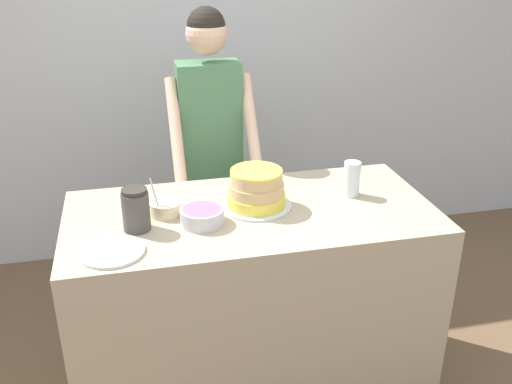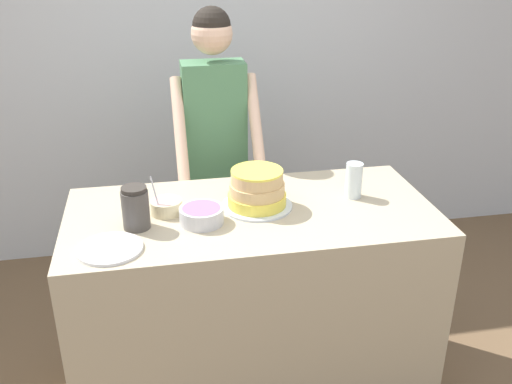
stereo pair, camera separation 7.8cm
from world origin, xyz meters
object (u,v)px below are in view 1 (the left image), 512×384
object	(u,v)px
ceramic_plate	(112,251)
cake	(256,190)
frosting_bowl_purple	(202,215)
drinking_glass	(352,179)
frosting_bowl_pink	(166,207)
stoneware_jar	(136,210)
person_baker	(210,132)

from	to	relation	value
ceramic_plate	cake	bearing A→B (deg)	23.39
frosting_bowl_purple	drinking_glass	world-z (taller)	drinking_glass
frosting_bowl_pink	drinking_glass	world-z (taller)	frosting_bowl_pink
cake	frosting_bowl_pink	distance (m)	0.39
cake	frosting_bowl_pink	bearing A→B (deg)	178.51
drinking_glass	stoneware_jar	xyz separation A→B (m)	(-0.95, -0.12, 0.01)
cake	drinking_glass	world-z (taller)	cake
cake	person_baker	bearing A→B (deg)	98.27
frosting_bowl_purple	cake	bearing A→B (deg)	23.09
stoneware_jar	cake	bearing A→B (deg)	10.88
person_baker	ceramic_plate	size ratio (longest dim) A/B	6.96
frosting_bowl_purple	stoneware_jar	distance (m)	0.27
frosting_bowl_purple	frosting_bowl_pink	bearing A→B (deg)	139.73
drinking_glass	stoneware_jar	distance (m)	0.96
frosting_bowl_pink	frosting_bowl_purple	world-z (taller)	frosting_bowl_pink
cake	frosting_bowl_purple	distance (m)	0.28
cake	ceramic_plate	distance (m)	0.67
frosting_bowl_purple	drinking_glass	size ratio (longest dim) A/B	1.14
frosting_bowl_pink	stoneware_jar	xyz separation A→B (m)	(-0.12, -0.11, 0.05)
frosting_bowl_pink	frosting_bowl_purple	xyz separation A→B (m)	(0.14, -0.12, 0.00)
person_baker	stoneware_jar	bearing A→B (deg)	-118.45
person_baker	cake	bearing A→B (deg)	-81.73
cake	frosting_bowl_purple	size ratio (longest dim) A/B	1.69
person_baker	cake	world-z (taller)	person_baker
cake	stoneware_jar	distance (m)	0.52
ceramic_plate	stoneware_jar	distance (m)	0.21
person_baker	drinking_glass	bearing A→B (deg)	-50.08
cake	frosting_bowl_pink	xyz separation A→B (m)	(-0.39, 0.01, -0.04)
stoneware_jar	frosting_bowl_pink	bearing A→B (deg)	41.47
frosting_bowl_purple	stoneware_jar	xyz separation A→B (m)	(-0.26, 0.01, 0.05)
drinking_glass	ceramic_plate	size ratio (longest dim) A/B	0.65
cake	ceramic_plate	xyz separation A→B (m)	(-0.61, -0.26, -0.07)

